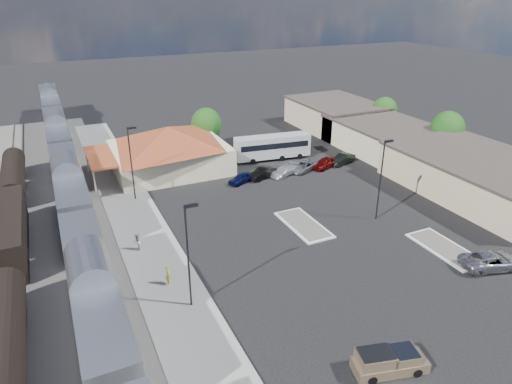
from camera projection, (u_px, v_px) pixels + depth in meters
name	position (u px, v px, depth m)	size (l,w,h in m)	color
ground	(279.00, 242.00, 45.53)	(280.00, 280.00, 0.00)	black
railbed	(48.00, 250.00, 44.05)	(16.00, 100.00, 0.12)	#4C4944
platform	(146.00, 239.00, 45.84)	(5.50, 92.00, 0.18)	gray
passenger_train	(70.00, 192.00, 49.73)	(3.00, 104.00, 5.55)	silver
freight_cars	(10.00, 233.00, 43.26)	(2.80, 46.00, 4.00)	black
station_depot	(169.00, 148.00, 62.35)	(18.35, 12.24, 6.20)	beige
buildings_east	(403.00, 143.00, 67.18)	(14.40, 51.40, 4.80)	#C6B28C
traffic_island_south	(304.00, 225.00, 48.68)	(3.30, 7.50, 0.21)	silver
traffic_island_north	(445.00, 248.00, 44.25)	(3.30, 7.50, 0.21)	silver
lamp_plat_s	(189.00, 249.00, 34.19)	(1.08, 0.25, 9.00)	black
lamp_plat_n	(132.00, 158.00, 52.39)	(1.08, 0.25, 9.00)	black
lamp_lot	(382.00, 174.00, 47.99)	(1.08, 0.25, 9.00)	black
tree_east_b	(447.00, 130.00, 66.80)	(4.94, 4.94, 6.96)	#382314
tree_east_c	(384.00, 111.00, 78.57)	(4.41, 4.41, 6.21)	#382314
tree_depot	(206.00, 125.00, 69.85)	(4.71, 4.71, 6.63)	#382314
pickup_truck	(390.00, 361.00, 29.93)	(5.19, 2.90, 1.70)	tan
suv	(492.00, 261.00, 40.99)	(2.58, 5.60, 1.56)	#9B9DA2
coach_bus	(272.00, 146.00, 66.71)	(11.36, 3.82, 3.58)	white
person_a	(168.00, 275.00, 38.40)	(0.69, 0.45, 1.88)	gold
person_b	(137.00, 242.00, 43.46)	(0.86, 0.67, 1.78)	silver
parked_car_a	(241.00, 178.00, 59.11)	(1.51, 3.75, 1.28)	#0D1544
parked_car_b	(262.00, 173.00, 60.56)	(1.52, 4.35, 1.43)	black
parked_car_c	(285.00, 171.00, 61.57)	(1.83, 4.51, 1.31)	silver
parked_car_d	(304.00, 166.00, 63.05)	(2.14, 4.63, 1.29)	gray
parked_car_e	(325.00, 163.00, 63.99)	(1.74, 4.33, 1.47)	maroon
parked_car_f	(343.00, 159.00, 65.48)	(1.52, 4.37, 1.44)	black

